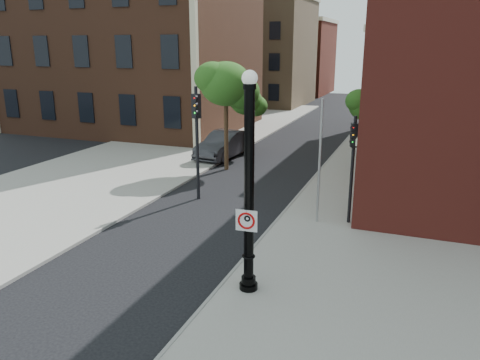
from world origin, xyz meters
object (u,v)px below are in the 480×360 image
at_px(parked_car, 224,145).
at_px(traffic_signal_right, 353,153).
at_px(lamppost, 249,197).
at_px(traffic_signal_left, 197,125).
at_px(no_parking_sign, 247,220).

relative_size(parked_car, traffic_signal_right, 1.16).
xyz_separation_m(lamppost, traffic_signal_left, (-5.15, 7.27, 0.58)).
distance_m(no_parking_sign, traffic_signal_right, 6.88).
distance_m(traffic_signal_left, traffic_signal_right, 7.13).
relative_size(no_parking_sign, parked_car, 0.12).
height_order(no_parking_sign, parked_car, no_parking_sign).
bearing_deg(traffic_signal_right, lamppost, -125.10).
height_order(lamppost, traffic_signal_left, lamppost).
relative_size(no_parking_sign, traffic_signal_left, 0.12).
bearing_deg(parked_car, lamppost, -58.48).
xyz_separation_m(parked_car, traffic_signal_right, (9.21, -9.06, 2.12)).
height_order(lamppost, no_parking_sign, lamppost).
distance_m(lamppost, no_parking_sign, 0.65).
bearing_deg(traffic_signal_left, parked_car, 129.62).
xyz_separation_m(no_parking_sign, traffic_signal_left, (-5.14, 7.43, 1.21)).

